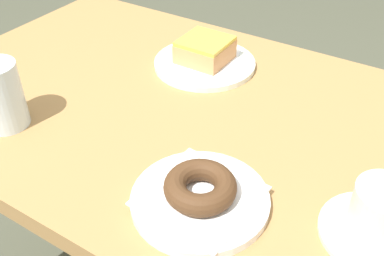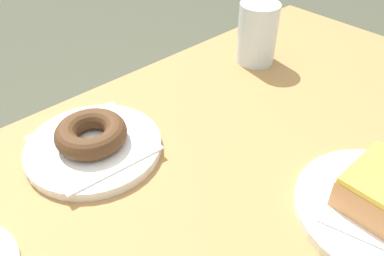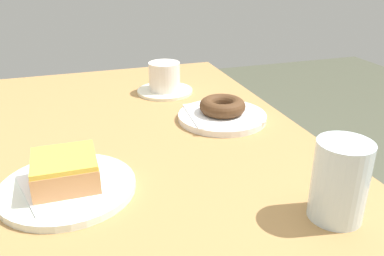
{
  "view_description": "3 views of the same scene",
  "coord_description": "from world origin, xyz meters",
  "px_view_note": "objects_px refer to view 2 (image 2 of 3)",
  "views": [
    {
      "loc": [
        0.33,
        -0.58,
        1.22
      ],
      "look_at": [
        0.03,
        -0.1,
        0.79
      ],
      "focal_mm": 42.39,
      "sensor_mm": 36.0,
      "label": 1
    },
    {
      "loc": [
        0.29,
        0.22,
        1.13
      ],
      "look_at": [
        -0.02,
        -0.1,
        0.78
      ],
      "focal_mm": 36.35,
      "sensor_mm": 36.0,
      "label": 2
    },
    {
      "loc": [
        -0.69,
        0.14,
        1.1
      ],
      "look_at": [
        0.01,
        -0.09,
        0.77
      ],
      "focal_mm": 37.82,
      "sensor_mm": 36.0,
      "label": 3
    }
  ],
  "objects_px": {
    "plate_glazed_square": "(382,211)",
    "donut_chocolate_ring": "(91,134)",
    "plate_chocolate_ring": "(94,147)",
    "water_glass": "(257,33)"
  },
  "relations": [
    {
      "from": "donut_chocolate_ring",
      "to": "water_glass",
      "type": "bearing_deg",
      "value": -177.46
    },
    {
      "from": "plate_glazed_square",
      "to": "donut_chocolate_ring",
      "type": "distance_m",
      "value": 0.4
    },
    {
      "from": "plate_glazed_square",
      "to": "donut_chocolate_ring",
      "type": "relative_size",
      "value": 2.08
    },
    {
      "from": "plate_glazed_square",
      "to": "plate_chocolate_ring",
      "type": "distance_m",
      "value": 0.4
    },
    {
      "from": "plate_glazed_square",
      "to": "water_glass",
      "type": "xyz_separation_m",
      "value": [
        -0.19,
        -0.36,
        0.05
      ]
    },
    {
      "from": "plate_chocolate_ring",
      "to": "water_glass",
      "type": "relative_size",
      "value": 1.68
    },
    {
      "from": "donut_chocolate_ring",
      "to": "plate_glazed_square",
      "type": "bearing_deg",
      "value": 119.95
    },
    {
      "from": "plate_glazed_square",
      "to": "donut_chocolate_ring",
      "type": "xyz_separation_m",
      "value": [
        0.2,
        -0.35,
        0.03
      ]
    },
    {
      "from": "plate_glazed_square",
      "to": "water_glass",
      "type": "bearing_deg",
      "value": -117.47
    },
    {
      "from": "donut_chocolate_ring",
      "to": "water_glass",
      "type": "xyz_separation_m",
      "value": [
        -0.39,
        -0.02,
        0.03
      ]
    }
  ]
}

